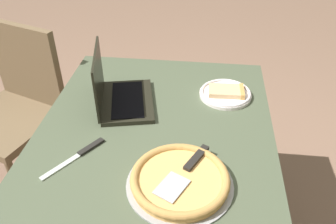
{
  "coord_description": "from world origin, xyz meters",
  "views": [
    {
      "loc": [
        -1.0,
        -0.16,
        1.54
      ],
      "look_at": [
        0.06,
        -0.04,
        0.76
      ],
      "focal_mm": 37.52,
      "sensor_mm": 36.0,
      "label": 1
    }
  ],
  "objects": [
    {
      "name": "dining_table",
      "position": [
        0.0,
        0.0,
        0.62
      ],
      "size": [
        1.04,
        0.86,
        0.73
      ],
      "color": "#4A543D",
      "rests_on": "ground_plane"
    },
    {
      "name": "laptop",
      "position": [
        0.13,
        0.17,
        0.78
      ],
      "size": [
        0.33,
        0.27,
        0.23
      ],
      "color": "black",
      "rests_on": "dining_table"
    },
    {
      "name": "pizza_plate",
      "position": [
        0.24,
        -0.26,
        0.75
      ],
      "size": [
        0.21,
        0.21,
        0.04
      ],
      "color": "white",
      "rests_on": "dining_table"
    },
    {
      "name": "pizza_tray",
      "position": [
        -0.27,
        -0.11,
        0.75
      ],
      "size": [
        0.33,
        0.33,
        0.04
      ],
      "color": "#A0A0A2",
      "rests_on": "dining_table"
    },
    {
      "name": "table_knife",
      "position": [
        -0.18,
        0.23,
        0.74
      ],
      "size": [
        0.22,
        0.16,
        0.01
      ],
      "color": "silver",
      "rests_on": "dining_table"
    },
    {
      "name": "chair_near",
      "position": [
        0.36,
        0.77,
        0.53
      ],
      "size": [
        0.55,
        0.55,
        0.91
      ],
      "color": "brown",
      "rests_on": "ground_plane"
    }
  ]
}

